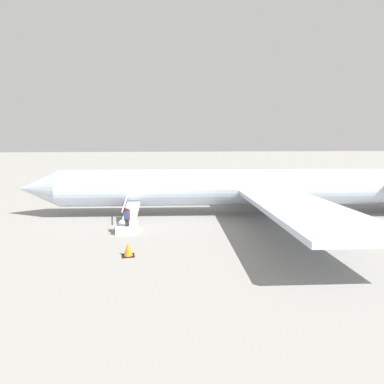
{
  "coord_description": "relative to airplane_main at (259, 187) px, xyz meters",
  "views": [
    {
      "loc": [
        9.36,
        21.13,
        5.19
      ],
      "look_at": [
        4.29,
        0.06,
        1.91
      ],
      "focal_mm": 28.0,
      "sensor_mm": 36.0,
      "label": 1
    }
  ],
  "objects": [
    {
      "name": "ground_plane",
      "position": [
        1.01,
        -0.19,
        -2.14
      ],
      "size": [
        600.0,
        600.0,
        0.0
      ],
      "primitive_type": "plane",
      "color": "gray"
    },
    {
      "name": "airplane_main",
      "position": [
        0.0,
        0.0,
        0.0
      ],
      "size": [
        34.48,
        26.62,
        7.19
      ],
      "rotation": [
        0.0,
        0.0,
        -0.19
      ],
      "color": "silver",
      "rests_on": "ground"
    },
    {
      "name": "boarding_stairs",
      "position": [
        10.0,
        2.07,
        -1.76
      ],
      "size": [
        1.73,
        4.14,
        1.76
      ],
      "rotation": [
        0.0,
        0.0,
        -1.76
      ],
      "color": "silver",
      "rests_on": "ground"
    },
    {
      "name": "passenger",
      "position": [
        10.07,
        3.15,
        -1.14
      ],
      "size": [
        0.38,
        0.56,
        1.74
      ],
      "rotation": [
        0.0,
        0.0,
        -1.76
      ],
      "color": "#23232D",
      "rests_on": "ground"
    },
    {
      "name": "traffic_cone_near_stairs",
      "position": [
        10.13,
        6.85,
        -1.84
      ],
      "size": [
        0.59,
        0.59,
        0.65
      ],
      "color": "black",
      "rests_on": "ground"
    }
  ]
}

